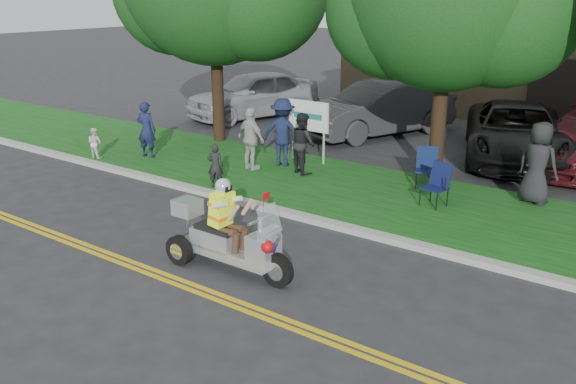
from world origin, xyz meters
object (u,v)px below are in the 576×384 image
Objects in this scene: spectator_adult_mid at (302,143)px; parked_car_left at (378,109)px; lawn_chair_b at (427,164)px; spectator_adult_left at (146,129)px; lawn_chair_a at (438,182)px; parked_car_mid at (516,133)px; parked_car_far_left at (253,94)px; spectator_adult_right at (251,139)px; trike_scooter at (226,239)px.

parked_car_left is (-0.66, 5.30, -0.01)m from spectator_adult_mid.
lawn_chair_b is at bearing -28.38° from parked_car_left.
spectator_adult_mid is at bearing 179.62° from spectator_adult_left.
lawn_chair_a is 5.11m from parked_car_mid.
spectator_adult_left reaches higher than spectator_adult_mid.
parked_car_left is at bearing -135.91° from spectator_adult_left.
parked_car_left is at bearing 107.59° from lawn_chair_b.
parked_car_far_left is (-9.56, 5.50, 0.23)m from lawn_chair_a.
spectator_adult_right is at bearing -73.38° from parked_car_left.
parked_car_mid is at bearing -104.86° from spectator_adult_mid.
parked_car_mid is (1.82, 10.03, 0.22)m from trike_scooter.
spectator_adult_mid reaches higher than lawn_chair_b.
trike_scooter is 10.90m from parked_car_left.
spectator_adult_right is (-1.24, -0.52, 0.04)m from spectator_adult_mid.
spectator_adult_right is 5.85m from parked_car_left.
trike_scooter is 1.60× the size of spectator_adult_mid.
trike_scooter is 1.53× the size of spectator_adult_right.
spectator_adult_mid is (-3.76, 0.32, 0.24)m from lawn_chair_a.
spectator_adult_right reaches higher than trike_scooter.
lawn_chair_a is 3.78m from spectator_adult_mid.
spectator_adult_mid reaches higher than trike_scooter.
lawn_chair_b is 4.07m from parked_car_mid.
parked_car_far_left reaches higher than spectator_adult_mid.
spectator_adult_right is at bearing -165.94° from lawn_chair_a.
parked_car_mid is at bearing -123.25° from spectator_adult_right.
spectator_adult_mid is at bearing -60.56° from parked_car_left.
spectator_adult_right is 0.32× the size of parked_car_far_left.
lawn_chair_a is 0.60× the size of spectator_adult_left.
parked_car_left is at bearing 153.60° from parked_car_mid.
lawn_chair_a is at bearing -111.49° from parked_car_mid.
parked_car_mid is at bearing 55.76° from lawn_chair_b.
spectator_adult_right is (-5.00, -0.20, 0.28)m from lawn_chair_a.
lawn_chair_a is 7.15m from parked_car_left.
spectator_adult_mid is at bearing -149.13° from parked_car_mid.
spectator_adult_mid is 5.34m from parked_car_left.
lawn_chair_a is 1.00× the size of lawn_chair_b.
spectator_adult_right is at bearing 47.08° from spectator_adult_mid.
trike_scooter is at bearing -34.66° from parked_car_far_left.
parked_car_mid reaches higher than lawn_chair_b.
parked_car_far_left is (-7.88, 10.43, 0.30)m from trike_scooter.
parked_car_mid is (9.69, -0.40, -0.08)m from parked_car_far_left.
lawn_chair_a is 8.19m from spectator_adult_left.
spectator_adult_mid is (-2.08, 5.25, 0.31)m from trike_scooter.
spectator_adult_mid is (4.38, 1.25, -0.00)m from spectator_adult_left.
parked_car_left is at bearing 139.97° from lawn_chair_a.
parked_car_mid is at bearing 15.92° from parked_car_far_left.
lawn_chair_b is at bearing 179.26° from spectator_adult_left.
spectator_adult_mid is 0.27× the size of parked_car_mid.
lawn_chair_b is at bearing -151.80° from spectator_adult_right.
lawn_chair_b is 0.18× the size of parked_car_left.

